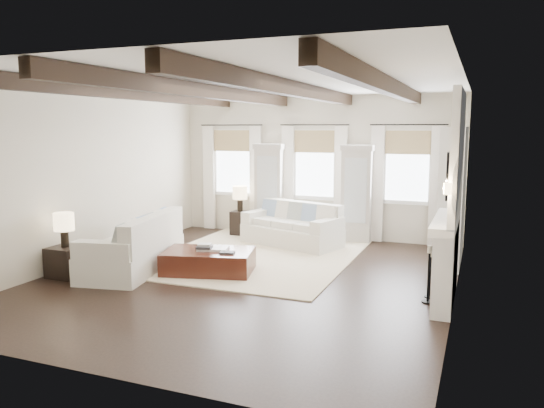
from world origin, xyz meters
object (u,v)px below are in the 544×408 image
at_px(sofa_left, 137,248).
at_px(side_table_front, 66,262).
at_px(sofa_back, 293,228).
at_px(side_table_back, 240,223).
at_px(ottoman, 209,262).

height_order(sofa_left, side_table_front, sofa_left).
distance_m(sofa_back, side_table_back, 1.58).
relative_size(sofa_back, sofa_left, 0.94).
distance_m(sofa_back, ottoman, 2.72).
xyz_separation_m(side_table_front, side_table_back, (1.24, 4.24, 0.03)).
xyz_separation_m(sofa_back, side_table_back, (-1.49, 0.51, -0.08)).
distance_m(side_table_front, side_table_back, 4.42).
relative_size(sofa_back, side_table_back, 4.06).
height_order(ottoman, side_table_back, side_table_back).
distance_m(sofa_left, side_table_back, 3.48).
distance_m(sofa_back, sofa_left, 3.50).
xyz_separation_m(sofa_left, ottoman, (1.26, 0.31, -0.21)).
bearing_deg(sofa_back, ottoman, -103.17).
bearing_deg(side_table_front, side_table_back, 73.67).
height_order(sofa_back, sofa_left, sofa_left).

